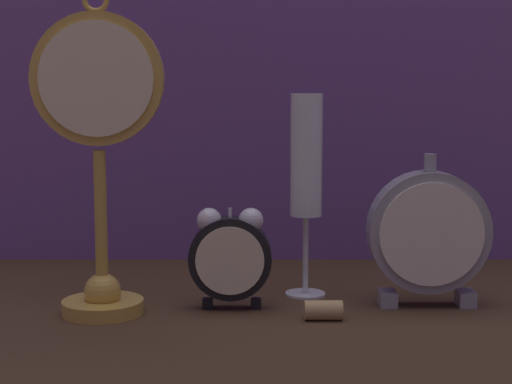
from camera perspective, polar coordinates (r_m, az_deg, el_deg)
The scene contains 7 objects.
ground_plane at distance 0.96m, azimuth 0.02°, elevation -8.52°, with size 4.00×4.00×0.00m, color #422D1E.
fabric_backdrop_drape at distance 1.25m, azimuth -0.04°, elevation 11.62°, with size 1.48×0.01×0.71m, color #6B478E.
pocket_watch_on_stand at distance 0.96m, azimuth -10.42°, elevation 2.54°, with size 0.15×0.09×0.37m.
alarm_clock_twin_bell at distance 0.99m, azimuth -1.73°, elevation -4.11°, with size 0.10×0.03×0.12m.
mantel_clock_silver at distance 1.02m, azimuth 11.43°, elevation -2.69°, with size 0.14×0.04×0.18m.
champagne_flute at distance 1.04m, azimuth 3.36°, elevation 1.55°, with size 0.05×0.05×0.25m.
wine_cork at distance 0.96m, azimuth 4.51°, elevation -7.78°, with size 0.02×0.02×0.04m, color tan.
Camera 1 is at (-0.00, -0.92, 0.27)m, focal length 60.00 mm.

